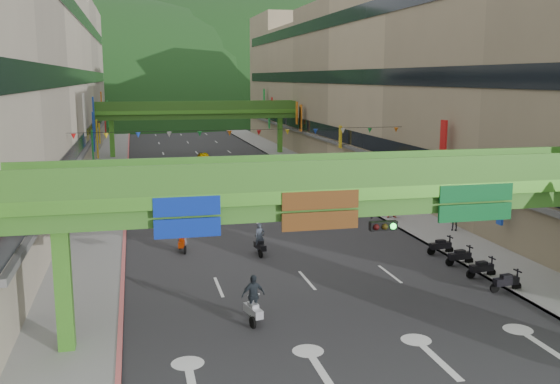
# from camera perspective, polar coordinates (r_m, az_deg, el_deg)

# --- Properties ---
(road_slab) EXTENTS (18.00, 140.00, 0.02)m
(road_slab) POSITION_cam_1_polar(r_m,az_deg,el_deg) (68.39, -6.14, 1.85)
(road_slab) COLOR #28282B
(road_slab) RESTS_ON ground
(sidewalk_left) EXTENTS (4.00, 140.00, 0.15)m
(sidewalk_left) POSITION_cam_1_polar(r_m,az_deg,el_deg) (67.94, -15.38, 1.53)
(sidewalk_left) COLOR gray
(sidewalk_left) RESTS_ON ground
(sidewalk_right) EXTENTS (4.00, 140.00, 0.15)m
(sidewalk_right) POSITION_cam_1_polar(r_m,az_deg,el_deg) (70.56, 2.77, 2.21)
(sidewalk_right) COLOR gray
(sidewalk_right) RESTS_ON ground
(curb_left) EXTENTS (0.20, 140.00, 0.18)m
(curb_left) POSITION_cam_1_polar(r_m,az_deg,el_deg) (67.89, -13.78, 1.61)
(curb_left) COLOR #CC5959
(curb_left) RESTS_ON ground
(curb_right) EXTENTS (0.20, 140.00, 0.18)m
(curb_right) POSITION_cam_1_polar(r_m,az_deg,el_deg) (70.06, 1.27, 2.18)
(curb_right) COLOR gray
(curb_right) RESTS_ON ground
(building_row_left) EXTENTS (12.80, 95.00, 19.00)m
(building_row_left) POSITION_cam_1_polar(r_m,az_deg,el_deg) (67.98, -22.54, 9.07)
(building_row_left) COLOR #9E937F
(building_row_left) RESTS_ON ground
(building_row_right) EXTENTS (12.80, 95.00, 19.00)m
(building_row_right) POSITION_cam_1_polar(r_m,az_deg,el_deg) (72.43, 8.97, 9.76)
(building_row_right) COLOR gray
(building_row_right) RESTS_ON ground
(overpass_near) EXTENTS (28.00, 12.27, 7.10)m
(overpass_near) POSITION_cam_1_polar(r_m,az_deg,el_deg) (24.81, 8.79, -1.17)
(overpass_near) COLOR #4C9E2D
(overpass_near) RESTS_ON ground
(overpass_far) EXTENTS (28.00, 2.20, 7.10)m
(overpass_far) POSITION_cam_1_polar(r_m,az_deg,el_deg) (82.68, -7.51, 7.05)
(overpass_far) COLOR #4C9E2D
(overpass_far) RESTS_ON ground
(hill_left) EXTENTS (168.00, 140.00, 112.00)m
(hill_left) POSITION_cam_1_polar(r_m,az_deg,el_deg) (177.55, -15.47, 6.78)
(hill_left) COLOR #1C4419
(hill_left) RESTS_ON ground
(hill_right) EXTENTS (208.00, 176.00, 128.00)m
(hill_right) POSITION_cam_1_polar(r_m,az_deg,el_deg) (200.17, -3.65, 7.50)
(hill_right) COLOR #1C4419
(hill_right) RESTS_ON ground
(bunting_string) EXTENTS (26.00, 0.36, 0.47)m
(bunting_string) POSITION_cam_1_polar(r_m,az_deg,el_deg) (48.03, -3.28, 5.42)
(bunting_string) COLOR black
(bunting_string) RESTS_ON ground
(scooter_rider_near) EXTENTS (0.66, 1.60, 1.91)m
(scooter_rider_near) POSITION_cam_1_polar(r_m,az_deg,el_deg) (36.06, -1.85, -4.47)
(scooter_rider_near) COLOR black
(scooter_rider_near) RESTS_ON ground
(scooter_rider_mid) EXTENTS (0.84, 1.57, 1.84)m
(scooter_rider_mid) POSITION_cam_1_polar(r_m,az_deg,el_deg) (42.90, 2.76, -1.98)
(scooter_rider_mid) COLOR black
(scooter_rider_mid) RESTS_ON ground
(scooter_rider_left) EXTENTS (1.10, 1.58, 2.11)m
(scooter_rider_left) POSITION_cam_1_polar(r_m,az_deg,el_deg) (26.33, -2.47, -9.75)
(scooter_rider_left) COLOR #92939A
(scooter_rider_left) RESTS_ON ground
(scooter_rider_far) EXTENTS (0.83, 1.59, 1.88)m
(scooter_rider_far) POSITION_cam_1_polar(r_m,az_deg,el_deg) (37.21, -8.93, -4.03)
(scooter_rider_far) COLOR maroon
(scooter_rider_far) RESTS_ON ground
(parked_scooter_row) EXTENTS (1.60, 7.18, 1.08)m
(parked_scooter_row) POSITION_cam_1_polar(r_m,az_deg,el_deg) (34.64, 17.00, -6.16)
(parked_scooter_row) COLOR black
(parked_scooter_row) RESTS_ON ground
(car_silver) EXTENTS (1.75, 4.15, 1.33)m
(car_silver) POSITION_cam_1_polar(r_m,az_deg,el_deg) (53.30, -6.77, 0.12)
(car_silver) COLOR #BABBC4
(car_silver) RESTS_ON ground
(car_yellow) EXTENTS (1.52, 3.67, 1.24)m
(car_yellow) POSITION_cam_1_polar(r_m,az_deg,el_deg) (75.76, -6.96, 3.13)
(car_yellow) COLOR #C39700
(car_yellow) RESTS_ON ground
(pedestrian_red) EXTENTS (1.04, 0.88, 1.86)m
(pedestrian_red) POSITION_cam_1_polar(r_m,az_deg,el_deg) (45.71, 10.34, -1.37)
(pedestrian_red) COLOR red
(pedestrian_red) RESTS_ON ground
(pedestrian_dark) EXTENTS (0.99, 0.89, 1.61)m
(pedestrian_dark) POSITION_cam_1_polar(r_m,az_deg,el_deg) (42.89, 15.65, -2.54)
(pedestrian_dark) COLOR #23242B
(pedestrian_dark) RESTS_ON ground
(pedestrian_blue) EXTENTS (0.86, 0.58, 1.80)m
(pedestrian_blue) POSITION_cam_1_polar(r_m,az_deg,el_deg) (60.11, 4.43, 1.55)
(pedestrian_blue) COLOR #363E58
(pedestrian_blue) RESTS_ON ground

